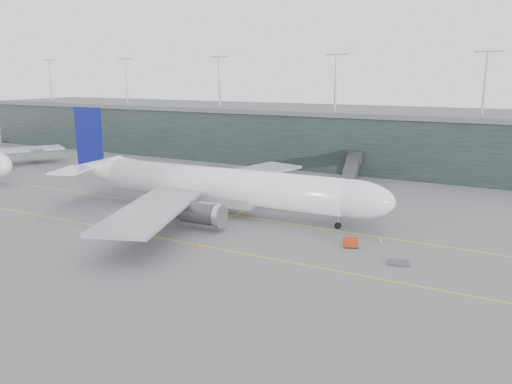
% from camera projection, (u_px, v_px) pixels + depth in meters
% --- Properties ---
extents(ground, '(320.00, 320.00, 0.00)m').
position_uv_depth(ground, '(221.00, 207.00, 93.54)').
color(ground, '#5E5E63').
rests_on(ground, ground).
extents(taxiline_a, '(160.00, 0.25, 0.02)m').
position_uv_depth(taxiline_a, '(210.00, 212.00, 90.09)').
color(taxiline_a, gold).
rests_on(taxiline_a, ground).
extents(taxiline_b, '(160.00, 0.25, 0.02)m').
position_uv_depth(taxiline_b, '(153.00, 236.00, 76.33)').
color(taxiline_b, gold).
rests_on(taxiline_b, ground).
extents(taxiline_lead_main, '(0.25, 60.00, 0.02)m').
position_uv_depth(taxiline_lead_main, '(289.00, 189.00, 108.47)').
color(taxiline_lead_main, gold).
rests_on(taxiline_lead_main, ground).
extents(taxiline_lead_adj, '(0.25, 60.00, 0.02)m').
position_uv_depth(taxiline_lead_adj, '(38.00, 160.00, 144.92)').
color(taxiline_lead_adj, gold).
rests_on(taxiline_lead_adj, ground).
extents(terminal, '(240.00, 36.00, 29.00)m').
position_uv_depth(terminal, '(329.00, 135.00, 141.70)').
color(terminal, black).
rests_on(terminal, ground).
extents(main_aircraft, '(64.25, 60.39, 18.03)m').
position_uv_depth(main_aircraft, '(217.00, 185.00, 88.25)').
color(main_aircraft, silver).
rests_on(main_aircraft, ground).
extents(jet_bridge, '(13.44, 44.25, 6.27)m').
position_uv_depth(jet_bridge, '(359.00, 172.00, 102.76)').
color(jet_bridge, '#26262A').
rests_on(jet_bridge, ground).
extents(gse_cart, '(2.39, 2.00, 1.39)m').
position_uv_depth(gse_cart, '(351.00, 242.00, 71.40)').
color(gse_cart, '#A5270B').
rests_on(gse_cart, ground).
extents(baggage_dolly, '(3.05, 2.67, 0.26)m').
position_uv_depth(baggage_dolly, '(399.00, 263.00, 65.29)').
color(baggage_dolly, '#3C3C42').
rests_on(baggage_dolly, ground).
extents(uld_a, '(2.50, 2.14, 2.02)m').
position_uv_depth(uld_a, '(229.00, 190.00, 102.52)').
color(uld_a, '#39393E').
rests_on(uld_a, ground).
extents(uld_b, '(2.61, 2.25, 2.08)m').
position_uv_depth(uld_b, '(240.00, 187.00, 104.72)').
color(uld_b, '#39393E').
rests_on(uld_b, ground).
extents(uld_c, '(2.28, 2.07, 1.69)m').
position_uv_depth(uld_c, '(240.00, 191.00, 102.41)').
color(uld_c, '#39393E').
rests_on(uld_c, ground).
extents(cone_nose, '(0.50, 0.50, 0.79)m').
position_uv_depth(cone_nose, '(381.00, 239.00, 73.98)').
color(cone_nose, orange).
rests_on(cone_nose, ground).
extents(cone_wing_stbd, '(0.49, 0.49, 0.79)m').
position_uv_depth(cone_wing_stbd, '(198.00, 243.00, 72.00)').
color(cone_wing_stbd, '#D3560B').
rests_on(cone_wing_stbd, ground).
extents(cone_wing_port, '(0.48, 0.48, 0.76)m').
position_uv_depth(cone_wing_port, '(277.00, 199.00, 98.25)').
color(cone_wing_port, '#DE5B0C').
rests_on(cone_wing_port, ground).
extents(cone_tail, '(0.43, 0.43, 0.68)m').
position_uv_depth(cone_tail, '(145.00, 211.00, 89.64)').
color(cone_tail, orange).
rests_on(cone_tail, ground).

